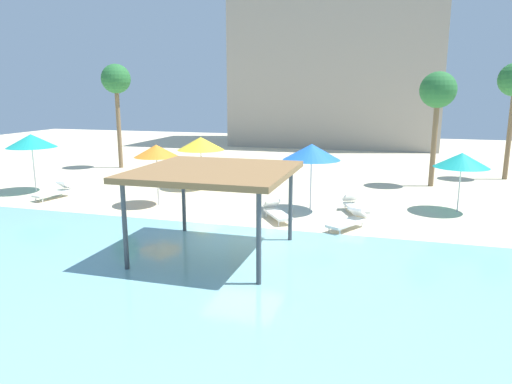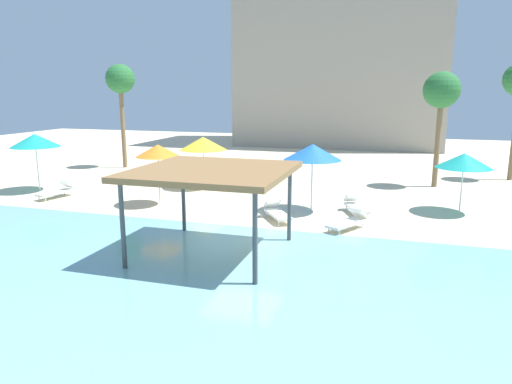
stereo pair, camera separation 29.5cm
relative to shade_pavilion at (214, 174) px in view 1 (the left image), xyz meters
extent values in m
plane|color=beige|center=(0.41, 1.61, -2.61)|extent=(80.00, 80.00, 0.00)
cube|color=#7AB7C1|center=(0.41, -3.64, -2.59)|extent=(44.00, 13.50, 0.04)
cylinder|color=#42474C|center=(-1.98, 1.98, -1.31)|extent=(0.14, 0.14, 2.59)
cylinder|color=#42474C|center=(1.98, 1.98, -1.31)|extent=(0.14, 0.14, 2.59)
cylinder|color=#42474C|center=(-1.98, -1.98, -1.31)|extent=(0.14, 0.14, 2.59)
cylinder|color=#42474C|center=(1.98, -1.98, -1.31)|extent=(0.14, 0.14, 2.59)
cube|color=olive|center=(0.00, 0.00, 0.07)|extent=(4.67, 4.67, 0.18)
cylinder|color=silver|center=(-4.87, 5.47, -1.50)|extent=(0.06, 0.06, 2.21)
cone|color=orange|center=(-4.87, 5.47, -0.12)|extent=(1.99, 1.99, 0.55)
cylinder|color=silver|center=(8.06, 7.96, -1.64)|extent=(0.06, 0.06, 1.93)
cone|color=teal|center=(8.06, 7.96, -0.36)|extent=(2.28, 2.28, 0.63)
cylinder|color=silver|center=(-12.34, 6.37, -1.46)|extent=(0.06, 0.06, 2.29)
cone|color=teal|center=(-12.34, 6.37, 0.02)|extent=(2.45, 2.45, 0.67)
cylinder|color=silver|center=(1.95, 6.34, -1.49)|extent=(0.06, 0.06, 2.23)
cone|color=blue|center=(1.95, 6.34, -0.04)|extent=(2.46, 2.46, 0.68)
cylinder|color=silver|center=(-4.50, 9.68, -1.59)|extent=(0.06, 0.06, 2.04)
cone|color=yellow|center=(-4.50, 9.68, -0.23)|extent=(2.49, 2.49, 0.68)
cylinder|color=white|center=(1.58, 3.94, -2.50)|extent=(0.05, 0.05, 0.22)
cylinder|color=white|center=(1.18, 3.67, -2.50)|extent=(0.05, 0.05, 0.22)
cylinder|color=white|center=(0.77, 5.13, -2.50)|extent=(0.05, 0.05, 0.22)
cylinder|color=white|center=(0.37, 4.86, -2.50)|extent=(0.05, 0.05, 0.22)
cube|color=white|center=(0.97, 4.40, -2.34)|extent=(1.51, 1.83, 0.10)
cube|color=white|center=(0.55, 5.01, -2.06)|extent=(0.78, 0.76, 0.40)
cylinder|color=white|center=(-10.32, 4.44, -2.50)|extent=(0.05, 0.05, 0.22)
cylinder|color=white|center=(-10.79, 4.55, -2.50)|extent=(0.05, 0.05, 0.22)
cylinder|color=white|center=(-10.01, 5.84, -2.50)|extent=(0.05, 0.05, 0.22)
cylinder|color=white|center=(-10.48, 5.95, -2.50)|extent=(0.05, 0.05, 0.22)
cube|color=white|center=(-10.40, 5.19, -2.34)|extent=(0.98, 1.89, 0.10)
cube|color=white|center=(-10.24, 5.92, -2.06)|extent=(0.70, 0.63, 0.40)
cylinder|color=white|center=(3.57, 3.13, -2.50)|extent=(0.05, 0.05, 0.22)
cylinder|color=white|center=(3.15, 3.36, -2.50)|extent=(0.05, 0.05, 0.22)
cylinder|color=white|center=(4.28, 4.38, -2.50)|extent=(0.05, 0.05, 0.22)
cylinder|color=white|center=(3.86, 4.62, -2.50)|extent=(0.05, 0.05, 0.22)
cube|color=white|center=(3.72, 3.87, -2.34)|extent=(1.41, 1.86, 0.10)
cube|color=white|center=(4.08, 4.52, -2.06)|extent=(0.77, 0.74, 0.40)
cylinder|color=white|center=(4.38, 5.81, -2.50)|extent=(0.05, 0.05, 0.22)
cylinder|color=white|center=(3.94, 5.62, -2.50)|extent=(0.05, 0.05, 0.22)
cylinder|color=white|center=(3.83, 7.14, -2.50)|extent=(0.05, 0.05, 0.22)
cylinder|color=white|center=(3.38, 6.95, -2.50)|extent=(0.05, 0.05, 0.22)
cube|color=white|center=(3.88, 6.38, -2.34)|extent=(1.25, 1.89, 0.10)
cube|color=white|center=(3.60, 7.06, -2.06)|extent=(0.75, 0.70, 0.40)
cylinder|color=brown|center=(7.36, 13.60, -0.21)|extent=(0.28, 0.28, 4.80)
sphere|color=#286B33|center=(7.36, 13.60, 2.55)|extent=(1.90, 1.90, 1.90)
cylinder|color=brown|center=(11.70, 16.99, 0.08)|extent=(0.28, 0.28, 5.38)
cylinder|color=brown|center=(-12.40, 14.50, 0.16)|extent=(0.28, 0.28, 5.53)
sphere|color=#286B33|center=(-12.40, 14.50, 3.27)|extent=(1.90, 1.90, 1.90)
cube|color=#9E9384|center=(-0.31, 33.95, 7.43)|extent=(18.68, 11.20, 20.07)
camera|label=1|loc=(5.19, -13.32, 2.48)|focal=33.04mm
camera|label=2|loc=(5.47, -13.24, 2.48)|focal=33.04mm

